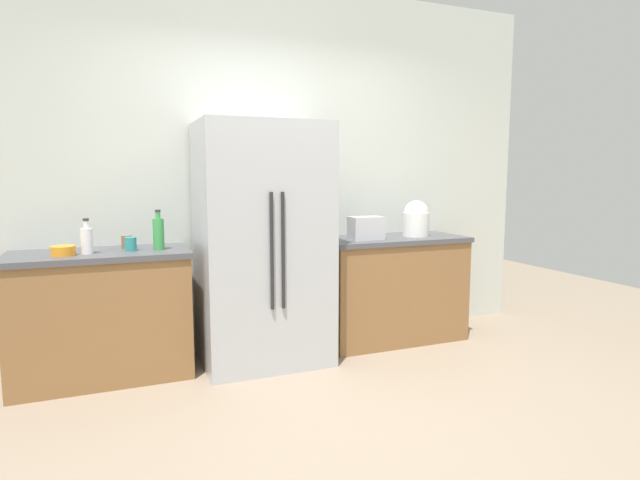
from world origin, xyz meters
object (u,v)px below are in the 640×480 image
object	(u,v)px
refrigerator	(263,244)
bottle_b	(159,233)
rice_cooker	(416,219)
cup_b	(131,244)
bottle_a	(87,240)
cup_a	(127,242)
toaster	(366,228)
bowl_a	(63,251)

from	to	relation	value
refrigerator	bottle_b	xyz separation A→B (m)	(-0.73, 0.04, 0.11)
rice_cooker	cup_b	bearing A→B (deg)	-179.82
bottle_a	cup_a	xyz separation A→B (m)	(0.25, 0.17, -0.05)
toaster	cup_a	bearing A→B (deg)	174.56
refrigerator	rice_cooker	size ratio (longest dim) A/B	5.84
bottle_b	bowl_a	xyz separation A→B (m)	(-0.60, -0.04, -0.09)
cup_a	bowl_a	distance (m)	0.44
toaster	cup_a	xyz separation A→B (m)	(-1.81, 0.17, -0.05)
refrigerator	toaster	world-z (taller)	refrigerator
toaster	rice_cooker	bearing A→B (deg)	5.33
cup_a	bottle_b	bearing A→B (deg)	-36.76
refrigerator	bottle_a	bearing A→B (deg)	179.14
bottle_b	bottle_a	bearing A→B (deg)	-177.80
bottle_a	bottle_b	size ratio (longest dim) A/B	0.84
cup_a	cup_b	distance (m)	0.13
refrigerator	bowl_a	xyz separation A→B (m)	(-1.33, -0.01, 0.03)
bowl_a	bottle_a	bearing A→B (deg)	9.99
rice_cooker	bottle_b	size ratio (longest dim) A/B	1.09
bottle_a	cup_a	size ratio (longest dim) A/B	2.54
rice_cooker	bowl_a	size ratio (longest dim) A/B	2.03
cup_a	cup_b	bearing A→B (deg)	-81.04
refrigerator	rice_cooker	xyz separation A→B (m)	(1.36, 0.06, 0.14)
bottle_b	cup_b	bearing A→B (deg)	173.79
refrigerator	toaster	bearing A→B (deg)	1.06
refrigerator	bowl_a	world-z (taller)	refrigerator
rice_cooker	refrigerator	bearing A→B (deg)	-177.38
rice_cooker	bowl_a	xyz separation A→B (m)	(-2.69, -0.07, -0.12)
bottle_a	cup_b	size ratio (longest dim) A/B	2.50
refrigerator	bottle_a	xyz separation A→B (m)	(-1.19, 0.02, 0.09)
rice_cooker	cup_b	xyz separation A→B (m)	(-2.28, -0.01, -0.10)
bottle_b	cup_b	size ratio (longest dim) A/B	2.97
refrigerator	bottle_b	size ratio (longest dim) A/B	6.35
bottle_b	rice_cooker	bearing A→B (deg)	0.74
cup_b	bowl_a	size ratio (longest dim) A/B	0.63
rice_cooker	cup_b	world-z (taller)	rice_cooker
bottle_a	toaster	bearing A→B (deg)	-0.05
bottle_a	bowl_a	world-z (taller)	bottle_a
toaster	bottle_a	size ratio (longest dim) A/B	1.13
toaster	bottle_b	bearing A→B (deg)	179.31
bottle_b	toaster	bearing A→B (deg)	-0.69
bottle_a	cup_b	xyz separation A→B (m)	(0.27, 0.04, -0.05)
rice_cooker	cup_b	distance (m)	2.28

